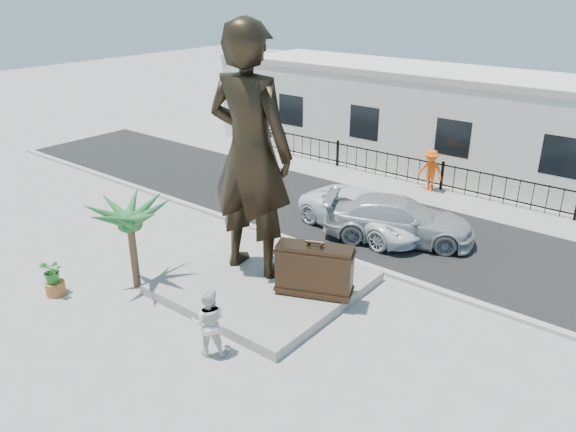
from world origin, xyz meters
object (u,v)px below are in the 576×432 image
at_px(statue, 250,152).
at_px(suitcase, 314,270).
at_px(car_white, 365,212).
at_px(tourist, 209,322).

bearing_deg(statue, suitcase, 170.88).
distance_m(statue, car_white, 6.17).
height_order(tourist, car_white, tourist).
relative_size(statue, suitcase, 3.49).
relative_size(statue, car_white, 1.47).
height_order(statue, tourist, statue).
bearing_deg(tourist, suitcase, -137.37).
height_order(suitcase, tourist, suitcase).
distance_m(statue, tourist, 5.09).
bearing_deg(tourist, car_white, -121.52).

